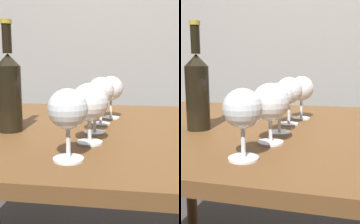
# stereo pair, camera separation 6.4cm
# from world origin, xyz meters

# --- Properties ---
(back_wall) EXTENTS (5.00, 0.08, 2.60)m
(back_wall) POSITION_xyz_m (0.00, 1.18, 1.30)
(back_wall) COLOR gray
(back_wall) RESTS_ON ground_plane
(dining_table) EXTENTS (1.39, 0.95, 0.72)m
(dining_table) POSITION_xyz_m (0.00, 0.00, 0.64)
(dining_table) COLOR brown
(dining_table) RESTS_ON ground_plane
(wine_glass_cabernet) EXTENTS (0.08, 0.08, 0.14)m
(wine_glass_cabernet) POSITION_xyz_m (-0.04, -0.36, 0.82)
(wine_glass_cabernet) COLOR white
(wine_glass_cabernet) RESTS_ON dining_table
(wine_glass_amber) EXTENTS (0.09, 0.09, 0.15)m
(wine_glass_amber) POSITION_xyz_m (-0.02, -0.23, 0.82)
(wine_glass_amber) COLOR white
(wine_glass_amber) RESTS_ON dining_table
(wine_glass_merlot) EXTENTS (0.08, 0.08, 0.14)m
(wine_glass_merlot) POSITION_xyz_m (-0.02, -0.13, 0.82)
(wine_glass_merlot) COLOR white
(wine_glass_merlot) RESTS_ON dining_table
(wine_glass_pinot) EXTENTS (0.09, 0.09, 0.15)m
(wine_glass_pinot) POSITION_xyz_m (-0.01, -0.00, 0.82)
(wine_glass_pinot) COLOR white
(wine_glass_pinot) RESTS_ON dining_table
(wine_glass_port) EXTENTS (0.09, 0.09, 0.15)m
(wine_glass_port) POSITION_xyz_m (0.01, 0.11, 0.82)
(wine_glass_port) COLOR white
(wine_glass_port) RESTS_ON dining_table
(wine_bottle) EXTENTS (0.07, 0.07, 0.31)m
(wine_bottle) POSITION_xyz_m (-0.26, -0.13, 0.84)
(wine_bottle) COLOR black
(wine_bottle) RESTS_ON dining_table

